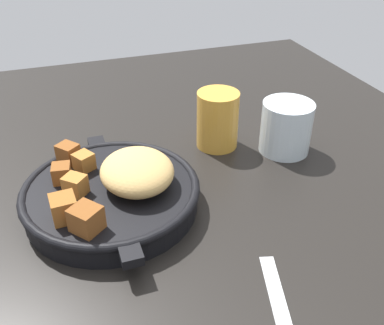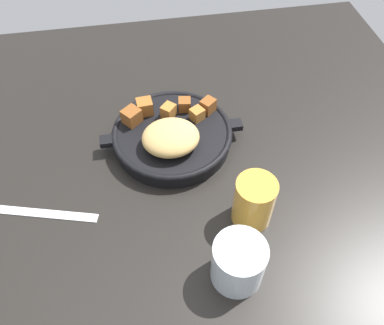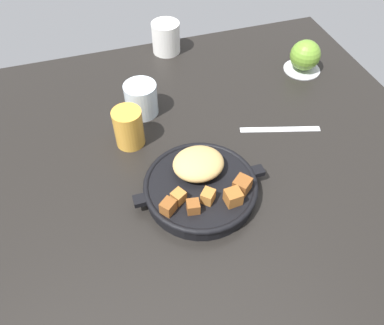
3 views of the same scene
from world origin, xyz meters
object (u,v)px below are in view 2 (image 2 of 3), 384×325
Objects in this scene: water_glass_short at (238,263)px; juice_glass_amber at (254,202)px; cast_iron_skillet at (172,135)px; butter_knife at (43,213)px.

water_glass_short is 10.81cm from juice_glass_amber.
juice_glass_amber is (-4.96, -9.60, 0.51)cm from water_glass_short.
juice_glass_amber is (-10.79, 18.76, 1.97)cm from cast_iron_skillet.
juice_glass_amber reaches higher than water_glass_short.
water_glass_short is at bearing 101.62° from cast_iron_skillet.
cast_iron_skillet is at bearing -60.10° from juice_glass_amber.
butter_knife is 35.92cm from juice_glass_amber.
cast_iron_skillet is at bearing -137.57° from butter_knife.
butter_knife is (24.23, 12.09, -2.45)cm from cast_iron_skillet.
cast_iron_skillet is 3.00× the size of juice_glass_amber.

